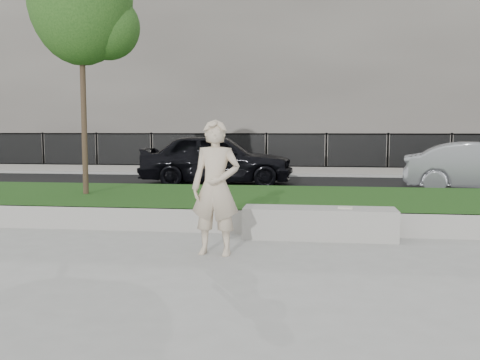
# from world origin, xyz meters

# --- Properties ---
(ground) EXTENTS (90.00, 90.00, 0.00)m
(ground) POSITION_xyz_m (0.00, 0.00, 0.00)
(ground) COLOR gray
(ground) RESTS_ON ground
(grass_bank) EXTENTS (34.00, 4.00, 0.40)m
(grass_bank) POSITION_xyz_m (0.00, 3.00, 0.20)
(grass_bank) COLOR black
(grass_bank) RESTS_ON ground
(grass_kerb) EXTENTS (34.00, 0.08, 0.40)m
(grass_kerb) POSITION_xyz_m (0.00, 1.04, 0.20)
(grass_kerb) COLOR gray
(grass_kerb) RESTS_ON ground
(street) EXTENTS (34.00, 7.00, 0.04)m
(street) POSITION_xyz_m (0.00, 8.50, 0.02)
(street) COLOR black
(street) RESTS_ON ground
(far_pavement) EXTENTS (34.00, 3.00, 0.12)m
(far_pavement) POSITION_xyz_m (0.00, 13.00, 0.06)
(far_pavement) COLOR gray
(far_pavement) RESTS_ON ground
(iron_fence) EXTENTS (32.00, 0.30, 1.50)m
(iron_fence) POSITION_xyz_m (0.00, 12.00, 0.54)
(iron_fence) COLOR slate
(iron_fence) RESTS_ON far_pavement
(building_facade) EXTENTS (34.00, 10.00, 10.00)m
(building_facade) POSITION_xyz_m (0.00, 20.00, 5.00)
(building_facade) COLOR #5C5650
(building_facade) RESTS_ON ground
(stone_bench) EXTENTS (2.44, 0.61, 0.50)m
(stone_bench) POSITION_xyz_m (1.18, 0.80, 0.25)
(stone_bench) COLOR gray
(stone_bench) RESTS_ON ground
(man) EXTENTS (0.73, 0.51, 1.90)m
(man) POSITION_xyz_m (-0.29, -0.49, 0.95)
(man) COLOR beige
(man) RESTS_ON ground
(book) EXTENTS (0.25, 0.19, 0.03)m
(book) POSITION_xyz_m (1.59, 0.79, 0.51)
(book) COLOR beige
(book) RESTS_ON stone_bench
(young_tree) EXTENTS (2.22, 2.12, 5.42)m
(young_tree) POSITION_xyz_m (-3.60, 2.91, 4.34)
(young_tree) COLOR #38281C
(young_tree) RESTS_ON grass_bank
(car_dark) EXTENTS (4.78, 2.15, 1.59)m
(car_dark) POSITION_xyz_m (-1.84, 8.40, 0.84)
(car_dark) COLOR black
(car_dark) RESTS_ON street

